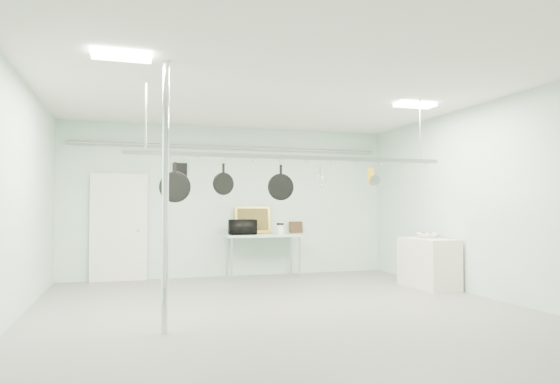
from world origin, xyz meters
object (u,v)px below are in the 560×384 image
object	(u,v)px
fruit_bowl	(427,235)
coffee_canister	(280,230)
skillet_mid	(223,179)
skillet_right	(281,182)
chrome_pole	(165,196)
skillet_left	(175,182)
microwave	(243,227)
side_cabinet	(428,263)
prep_table	(263,238)
pot_rack	(295,155)

from	to	relation	value
fruit_bowl	coffee_canister	bearing A→B (deg)	140.25
skillet_mid	skillet_right	xyz separation A→B (m)	(0.84, 0.00, -0.04)
chrome_pole	skillet_left	size ratio (longest dim) A/B	5.77
microwave	chrome_pole	bearing A→B (deg)	70.78
side_cabinet	skillet_mid	size ratio (longest dim) A/B	2.80
chrome_pole	prep_table	size ratio (longest dim) A/B	2.00
microwave	skillet_left	xyz separation A→B (m)	(-1.66, -3.25, 0.75)
microwave	fruit_bowl	distance (m)	3.67
coffee_canister	fruit_bowl	world-z (taller)	coffee_canister
side_cabinet	skillet_right	size ratio (longest dim) A/B	2.35
prep_table	coffee_canister	size ratio (longest dim) A/B	8.18
skillet_left	skillet_right	size ratio (longest dim) A/B	1.09
coffee_canister	skillet_mid	size ratio (longest dim) A/B	0.46
prep_table	skillet_mid	bearing A→B (deg)	-113.70
pot_rack	prep_table	bearing A→B (deg)	83.09
pot_rack	skillet_right	size ratio (longest dim) A/B	9.40
pot_rack	skillet_left	size ratio (longest dim) A/B	8.66
microwave	fruit_bowl	bearing A→B (deg)	151.70
fruit_bowl	skillet_left	size ratio (longest dim) A/B	0.71
coffee_canister	skillet_right	distance (m)	3.38
chrome_pole	side_cabinet	world-z (taller)	chrome_pole
chrome_pole	skillet_mid	xyz separation A→B (m)	(0.85, 0.90, 0.27)
side_cabinet	skillet_left	world-z (taller)	skillet_left
skillet_mid	pot_rack	bearing A→B (deg)	-12.29
chrome_pole	skillet_mid	bearing A→B (deg)	46.59
skillet_mid	fruit_bowl	bearing A→B (deg)	4.70
prep_table	coffee_canister	distance (m)	0.41
side_cabinet	skillet_mid	xyz separation A→B (m)	(-4.00, -1.10, 1.42)
prep_table	fruit_bowl	size ratio (longest dim) A/B	4.09
microwave	pot_rack	bearing A→B (deg)	95.71
microwave	skillet_left	size ratio (longest dim) A/B	1.01
prep_table	microwave	distance (m)	0.51
chrome_pole	pot_rack	world-z (taller)	chrome_pole
side_cabinet	prep_table	bearing A→B (deg)	139.21
skillet_mid	microwave	bearing A→B (deg)	60.62
chrome_pole	prep_table	bearing A→B (deg)	61.29
fruit_bowl	skillet_mid	distance (m)	4.35
chrome_pole	skillet_mid	distance (m)	1.27
chrome_pole	side_cabinet	size ratio (longest dim) A/B	2.67
side_cabinet	fruit_bowl	world-z (taller)	fruit_bowl
microwave	skillet_mid	world-z (taller)	skillet_mid
pot_rack	skillet_mid	size ratio (longest dim) A/B	11.19
prep_table	pot_rack	xyz separation A→B (m)	(-0.40, -3.30, 1.40)
skillet_right	chrome_pole	bearing A→B (deg)	-149.16
skillet_left	skillet_mid	bearing A→B (deg)	3.82
skillet_left	skillet_right	bearing A→B (deg)	3.82
chrome_pole	skillet_right	distance (m)	1.93
chrome_pole	coffee_canister	xyz separation A→B (m)	(2.63, 4.04, -0.60)
fruit_bowl	skillet_right	bearing A→B (deg)	-158.95
side_cabinet	coffee_canister	xyz separation A→B (m)	(-2.22, 2.04, 0.55)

